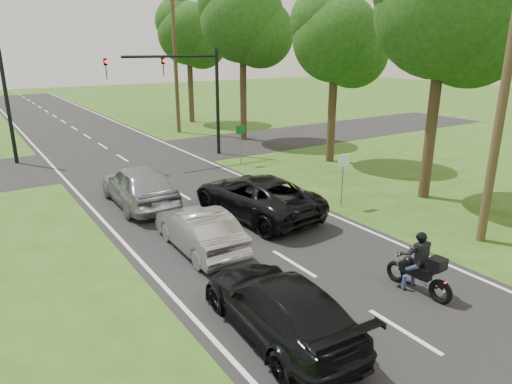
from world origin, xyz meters
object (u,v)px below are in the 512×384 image
dark_suv (256,196)px  sign_green (241,135)px  silver_suv (139,185)px  sign_white (343,168)px  traffic_signal (187,84)px  motorcycle_rider (421,269)px  utility_pole_near (506,82)px  utility_pole_far (175,62)px  silver_sedan (199,230)px  dark_car_behind (279,305)px

dark_suv → sign_green: (3.60, 6.98, 0.82)m
silver_suv → sign_white: size_ratio=2.32×
traffic_signal → sign_green: (1.56, -3.02, -2.54)m
dark_suv → sign_green: sign_green is taller
sign_white → sign_green: bearing=88.6°
motorcycle_rider → utility_pole_near: (4.51, 1.06, 4.42)m
silver_suv → utility_pole_far: (8.16, 14.50, 4.23)m
silver_sedan → traffic_signal: traffic_signal is taller
silver_sedan → dark_car_behind: size_ratio=0.87×
silver_sedan → sign_green: (6.76, 8.61, 0.91)m
utility_pole_far → dark_car_behind: bearing=-109.2°
silver_suv → dark_car_behind: silver_suv is taller
dark_car_behind → traffic_signal: bearing=-105.9°
dark_car_behind → traffic_signal: traffic_signal is taller
sign_white → traffic_signal: bearing=97.0°
dark_car_behind → sign_white: sign_white is taller
sign_white → sign_green: 8.00m
silver_sedan → silver_suv: silver_suv is taller
silver_sedan → sign_white: 6.65m
traffic_signal → dark_car_behind: bearing=-109.0°
motorcycle_rider → utility_pole_near: size_ratio=0.19×
dark_suv → traffic_signal: size_ratio=0.87×
silver_sedan → traffic_signal: size_ratio=0.64×
sign_white → utility_pole_far: bearing=85.5°
silver_sedan → sign_green: bearing=-126.7°
traffic_signal → silver_suv: bearing=-129.2°
sign_green → silver_sedan: bearing=-128.1°
dark_suv → silver_suv: silver_suv is taller
motorcycle_rider → silver_suv: 11.18m
utility_pole_near → sign_green: utility_pole_near is taller
sign_white → utility_pole_near: bearing=-73.2°
silver_suv → sign_green: sign_green is taller
motorcycle_rider → sign_green: bearing=74.4°
silver_suv → traffic_signal: 9.00m
silver_sedan → sign_white: (6.56, 0.61, 0.91)m
dark_suv → utility_pole_far: (4.90, 18.00, 4.30)m
silver_suv → sign_green: (6.86, 3.48, 0.74)m
motorcycle_rider → sign_white: size_ratio=0.92×
dark_suv → silver_suv: 4.78m
silver_sedan → silver_suv: bearing=-87.4°
dark_suv → silver_sedan: (-3.15, -1.63, -0.10)m
silver_suv → traffic_signal: (5.30, 6.50, 3.28)m
silver_suv → utility_pole_near: (8.16, -9.50, 4.23)m
motorcycle_rider → silver_suv: bearing=106.3°
silver_suv → dark_car_behind: 10.01m
silver_sedan → utility_pole_near: (8.06, -4.37, 4.40)m
sign_green → motorcycle_rider: bearing=-102.9°
dark_suv → silver_suv: (-3.26, 3.50, 0.07)m
silver_sedan → dark_suv: bearing=-151.3°
utility_pole_far → sign_green: size_ratio=4.71×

